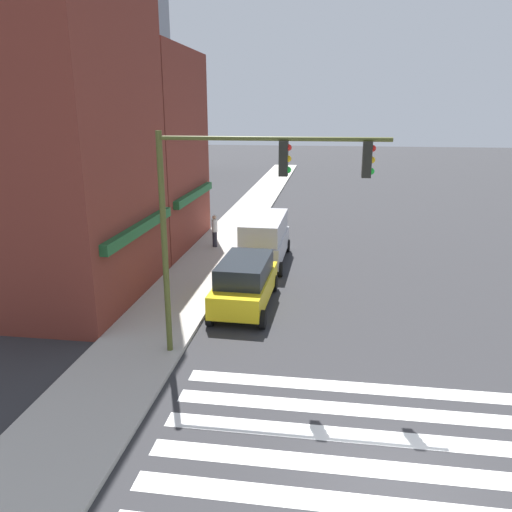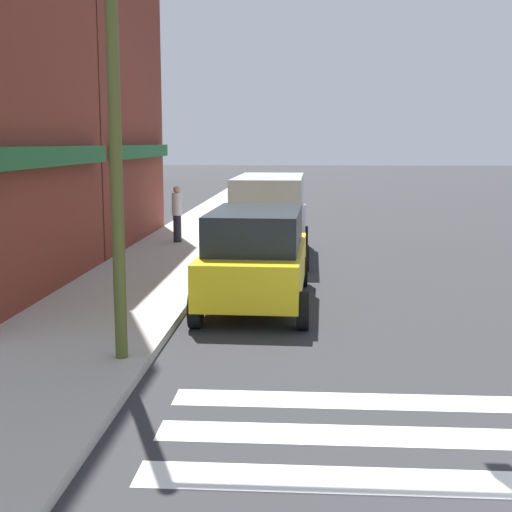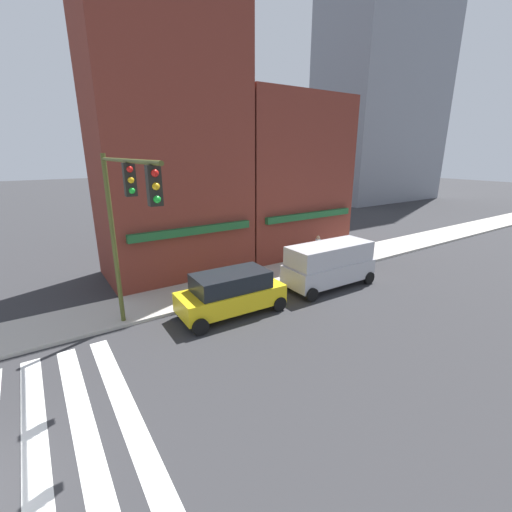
# 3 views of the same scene
# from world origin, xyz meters

# --- Properties ---
(traffic_signal) EXTENTS (0.32, 6.48, 6.90)m
(traffic_signal) POSITION_xyz_m (5.00, 4.11, 5.04)
(traffic_signal) COLOR #474C1E
(traffic_signal) RESTS_ON ground_plane
(suv_yellow) EXTENTS (4.75, 2.12, 1.94)m
(suv_yellow) POSITION_xyz_m (9.26, 4.70, 1.03)
(suv_yellow) COLOR yellow
(suv_yellow) RESTS_ON ground_plane
(van_silver) EXTENTS (5.03, 2.22, 2.34)m
(van_silver) POSITION_xyz_m (15.24, 4.70, 1.29)
(van_silver) COLOR #B7B7BC
(van_silver) RESTS_ON ground_plane
(pedestrian_white_shirt) EXTENTS (0.32, 0.32, 1.77)m
(pedestrian_white_shirt) POSITION_xyz_m (17.28, 7.73, 1.07)
(pedestrian_white_shirt) COLOR #23232D
(pedestrian_white_shirt) RESTS_ON sidewalk_left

